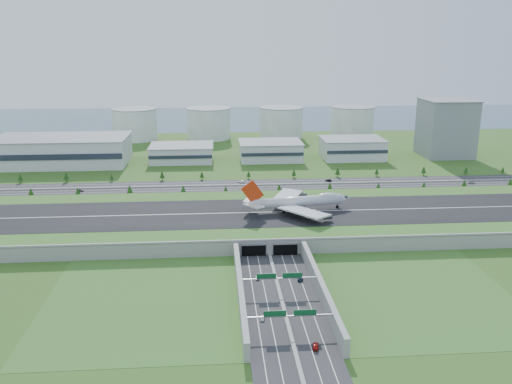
{
  "coord_description": "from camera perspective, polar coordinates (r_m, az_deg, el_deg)",
  "views": [
    {
      "loc": [
        -28.07,
        -320.45,
        112.55
      ],
      "look_at": [
        -0.78,
        35.0,
        11.52
      ],
      "focal_mm": 38.0,
      "sensor_mm": 36.0,
      "label": 1
    }
  ],
  "objects": [
    {
      "name": "north_expressway",
      "position": [
        431.32,
        -0.51,
        0.7
      ],
      "size": [
        560.0,
        36.0,
        0.12
      ],
      "primitive_type": "cube",
      "color": "#28282B",
      "rests_on": "ground"
    },
    {
      "name": "car_7",
      "position": [
        438.88,
        -1.54,
        1.09
      ],
      "size": [
        6.38,
        4.34,
        1.72
      ],
      "primitive_type": "imported",
      "rotation": [
        0.0,
        0.0,
        -1.93
      ],
      "color": "white",
      "rests_on": "ground"
    },
    {
      "name": "underpass_road",
      "position": [
        248.09,
        2.6,
        -10.29
      ],
      "size": [
        38.8,
        120.4,
        8.0
      ],
      "color": "#28282B",
      "rests_on": "ground"
    },
    {
      "name": "sign_gantry_near",
      "position": [
        250.49,
        2.49,
        -9.13
      ],
      "size": [
        38.7,
        0.7,
        9.8
      ],
      "color": "gray",
      "rests_on": "ground"
    },
    {
      "name": "car_6",
      "position": [
        469.63,
        21.76,
        0.92
      ],
      "size": [
        6.22,
        4.19,
        1.58
      ],
      "primitive_type": "imported",
      "rotation": [
        0.0,
        0.0,
        1.27
      ],
      "color": "#A5A6AA",
      "rests_on": "ground"
    },
    {
      "name": "boeing_747",
      "position": [
        340.52,
        4.38,
        -1.0
      ],
      "size": [
        71.18,
        66.79,
        22.11
      ],
      "rotation": [
        0.0,
        0.0,
        0.16
      ],
      "color": "silver",
      "rests_on": "airfield_deck"
    },
    {
      "name": "car_4",
      "position": [
        434.8,
        -17.98,
        0.16
      ],
      "size": [
        5.11,
        3.02,
        1.63
      ],
      "primitive_type": "imported",
      "rotation": [
        0.0,
        0.0,
        1.33
      ],
      "color": "#4C4C50",
      "rests_on": "ground"
    },
    {
      "name": "hangar_mid_a",
      "position": [
        522.12,
        -7.82,
        4.07
      ],
      "size": [
        58.0,
        42.0,
        15.0
      ],
      "primitive_type": "cube",
      "color": "silver",
      "rests_on": "ground"
    },
    {
      "name": "car_3",
      "position": [
        213.51,
        6.29,
        -15.8
      ],
      "size": [
        3.26,
        5.94,
        1.63
      ],
      "primitive_type": "imported",
      "rotation": [
        0.0,
        0.0,
        2.96
      ],
      "color": "maroon",
      "rests_on": "ground"
    },
    {
      "name": "ground",
      "position": [
        340.8,
        0.58,
        -3.46
      ],
      "size": [
        1200.0,
        1200.0,
        0.0
      ],
      "primitive_type": "plane",
      "color": "#3A5A1C",
      "rests_on": "ground"
    },
    {
      "name": "fuel_tank_c",
      "position": [
        642.34,
        2.66,
        7.3
      ],
      "size": [
        50.0,
        50.0,
        35.0
      ],
      "primitive_type": "cylinder",
      "color": "silver",
      "rests_on": "ground"
    },
    {
      "name": "sign_gantry_far",
      "position": [
        219.53,
        3.59,
        -12.96
      ],
      "size": [
        38.7,
        0.7,
        9.8
      ],
      "color": "gray",
      "rests_on": "ground"
    },
    {
      "name": "car_2",
      "position": [
        265.95,
        4.68,
        -9.06
      ],
      "size": [
        3.38,
        5.78,
        1.51
      ],
      "primitive_type": "imported",
      "rotation": [
        0.0,
        0.0,
        2.97
      ],
      "color": "#0C1E3E",
      "rests_on": "ground"
    },
    {
      "name": "office_tower",
      "position": [
        570.03,
        19.38,
        6.35
      ],
      "size": [
        46.0,
        46.0,
        55.0
      ],
      "primitive_type": "cube",
      "color": "gray",
      "rests_on": "ground"
    },
    {
      "name": "hangar_mid_c",
      "position": [
        537.48,
        10.06,
        4.52
      ],
      "size": [
        58.0,
        42.0,
        19.0
      ],
      "primitive_type": "cube",
      "color": "silver",
      "rests_on": "ground"
    },
    {
      "name": "hangar_mid_b",
      "position": [
        523.64,
        1.52,
        4.36
      ],
      "size": [
        58.0,
        42.0,
        17.0
      ],
      "primitive_type": "cube",
      "color": "silver",
      "rests_on": "ground"
    },
    {
      "name": "tree_row",
      "position": [
        431.41,
        -0.54,
        1.3
      ],
      "size": [
        501.51,
        48.38,
        7.95
      ],
      "color": "#3D2819",
      "rests_on": "ground"
    },
    {
      "name": "fuel_tank_d",
      "position": [
        658.1,
        10.09,
        7.28
      ],
      "size": [
        50.0,
        50.0,
        35.0
      ],
      "primitive_type": "cylinder",
      "color": "silver",
      "rests_on": "ground"
    },
    {
      "name": "fuel_tank_b",
      "position": [
        637.61,
        -5.0,
        7.19
      ],
      "size": [
        50.0,
        50.0,
        35.0
      ],
      "primitive_type": "cylinder",
      "color": "silver",
      "rests_on": "ground"
    },
    {
      "name": "fuel_tank_a",
      "position": [
        644.17,
        -12.64,
        6.96
      ],
      "size": [
        50.0,
        50.0,
        35.0
      ],
      "primitive_type": "cylinder",
      "color": "silver",
      "rests_on": "ground"
    },
    {
      "name": "bay_water",
      "position": [
        808.81,
        -2.38,
        7.81
      ],
      "size": [
        1200.0,
        260.0,
        0.06
      ],
      "primitive_type": "cube",
      "color": "#365367",
      "rests_on": "ground"
    },
    {
      "name": "car_0",
      "position": [
        265.7,
        0.08,
        -9.05
      ],
      "size": [
        2.95,
        4.18,
        1.32
      ],
      "primitive_type": "imported",
      "rotation": [
        0.0,
        0.0,
        0.4
      ],
      "color": "#B2B2B7",
      "rests_on": "ground"
    },
    {
      "name": "hangar_west",
      "position": [
        534.45,
        -19.76,
        4.1
      ],
      "size": [
        120.0,
        60.0,
        25.0
      ],
      "primitive_type": "cube",
      "color": "silver",
      "rests_on": "ground"
    },
    {
      "name": "car_1",
      "position": [
        230.9,
        0.69,
        -13.12
      ],
      "size": [
        2.15,
        4.31,
        1.36
      ],
      "primitive_type": "imported",
      "rotation": [
        0.0,
        0.0,
        -0.18
      ],
      "color": "silver",
      "rests_on": "ground"
    },
    {
      "name": "airfield_deck",
      "position": [
        339.38,
        0.59,
        -2.81
      ],
      "size": [
        520.0,
        100.0,
        9.2
      ],
      "color": "gray",
      "rests_on": "ground"
    },
    {
      "name": "car_5",
      "position": [
        446.92,
        7.63,
        1.22
      ],
      "size": [
        5.5,
        3.53,
        1.71
      ],
      "primitive_type": "imported",
      "rotation": [
        0.0,
        0.0,
        -1.93
      ],
      "color": "black",
      "rests_on": "ground"
    }
  ]
}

